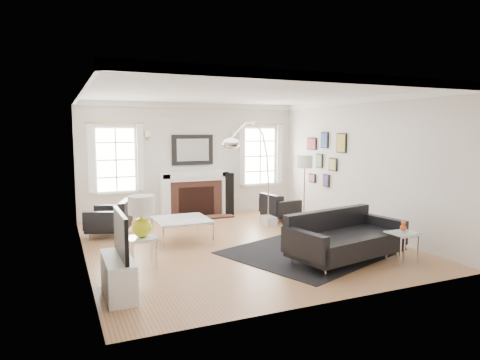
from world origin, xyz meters
name	(u,v)px	position (x,y,z in m)	size (l,w,h in m)	color
floor	(240,244)	(0.00, 0.00, 0.00)	(6.00, 6.00, 0.00)	#905C3C
back_wall	(192,160)	(0.00, 3.00, 1.40)	(5.50, 0.04, 2.80)	silver
front_wall	(338,191)	(0.00, -3.00, 1.40)	(5.50, 0.04, 2.80)	silver
left_wall	(82,176)	(-2.75, 0.00, 1.40)	(0.04, 6.00, 2.80)	silver
right_wall	(360,165)	(2.75, 0.00, 1.40)	(0.04, 6.00, 2.80)	silver
ceiling	(240,93)	(0.00, 0.00, 2.80)	(5.50, 6.00, 0.02)	white
crown_molding	(240,96)	(0.00, 0.00, 2.74)	(5.50, 6.00, 0.12)	white
fireplace	(195,195)	(0.00, 2.79, 0.54)	(1.70, 0.69, 1.11)	white
mantel_mirror	(193,150)	(0.00, 2.95, 1.65)	(1.05, 0.07, 0.75)	black
window_left	(116,160)	(-1.85, 2.95, 1.46)	(1.24, 0.15, 1.62)	white
window_right	(260,156)	(1.85, 2.95, 1.46)	(1.24, 0.15, 1.62)	white
gallery_wall	(323,156)	(2.72, 1.30, 1.53)	(0.04, 1.73, 1.29)	black
tv_unit	(119,270)	(-2.44, -1.70, 0.33)	(0.35, 1.00, 1.09)	white
area_rug	(311,251)	(0.95, -0.97, 0.01)	(2.71, 2.26, 0.01)	black
sofa	(343,239)	(1.14, -1.62, 0.36)	(2.15, 1.30, 0.66)	black
armchair_left	(111,220)	(-2.14, 1.60, 0.33)	(1.03, 1.09, 0.59)	black
armchair_right	(278,208)	(1.67, 1.57, 0.30)	(0.82, 0.88, 0.53)	black
coffee_table	(182,220)	(-0.97, 0.56, 0.42)	(1.01, 1.01, 0.45)	silver
side_table_left	(142,243)	(-1.94, -0.67, 0.38)	(0.43, 0.43, 0.48)	silver
nesting_table	(403,239)	(1.94, -2.12, 0.39)	(0.46, 0.38, 0.50)	silver
gourd_lamp	(141,213)	(-1.94, -0.67, 0.85)	(0.41, 0.41, 0.65)	yellow
orange_vase	(403,226)	(1.94, -2.12, 0.60)	(0.11, 0.11, 0.17)	#CD4B1A
arc_floor_lamp	(252,172)	(0.53, 0.63, 1.29)	(1.69, 1.56, 2.39)	silver
stick_floor_lamp	(305,166)	(1.69, 0.46, 1.39)	(0.33, 0.33, 1.61)	#AA923B
speaker_tower	(230,194)	(0.87, 2.65, 0.53)	(0.21, 0.21, 1.06)	black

